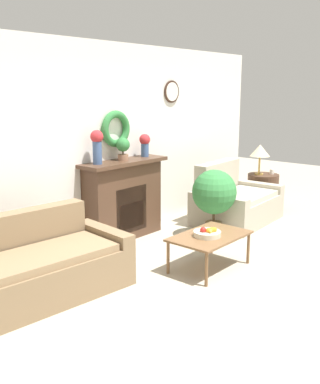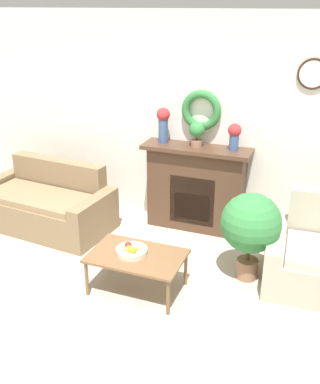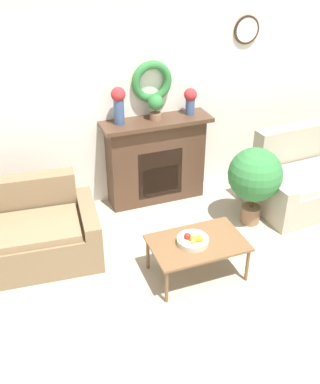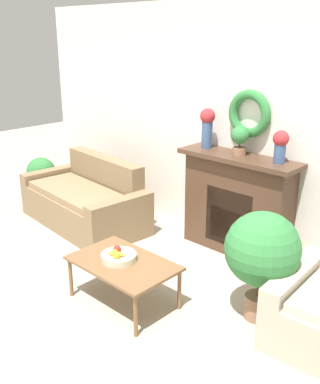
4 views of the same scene
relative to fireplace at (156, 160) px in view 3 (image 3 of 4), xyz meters
name	(u,v)px [view 3 (image 3 of 4)]	position (x,y,z in m)	size (l,w,h in m)	color
ground_plane	(227,308)	(-0.07, -2.13, -0.57)	(16.00, 16.00, 0.00)	#ADA38E
wall_back	(145,96)	(-0.06, 0.21, 0.79)	(6.80, 0.16, 2.70)	white
fireplace	(156,160)	(0.00, 0.00, 0.00)	(1.36, 0.41, 1.12)	#4C3323
couch_left	(14,237)	(-1.85, -0.66, -0.27)	(1.83, 1.04, 0.84)	#846B4C
loveseat_right	(304,180)	(1.76, -0.74, -0.26)	(1.47, 1.06, 0.93)	#B2A893
coffee_table	(197,245)	(-0.14, -1.57, -0.19)	(0.96, 0.62, 0.41)	brown
fruit_bowl	(193,240)	(-0.19, -1.58, -0.11)	(0.32, 0.32, 0.12)	beige
vase_on_mantel_left	(119,103)	(-0.45, 0.01, 0.81)	(0.17, 0.17, 0.44)	#3D5684
vase_on_mantel_right	(190,99)	(0.45, 0.01, 0.75)	(0.16, 0.16, 0.33)	#3D5684
potted_plant_on_mantel	(156,105)	(-0.01, -0.01, 0.74)	(0.19, 0.19, 0.31)	#8E664C
potted_plant_floor_by_loveseat	(255,176)	(0.88, -0.93, 0.07)	(0.63, 0.63, 0.98)	#8E664C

